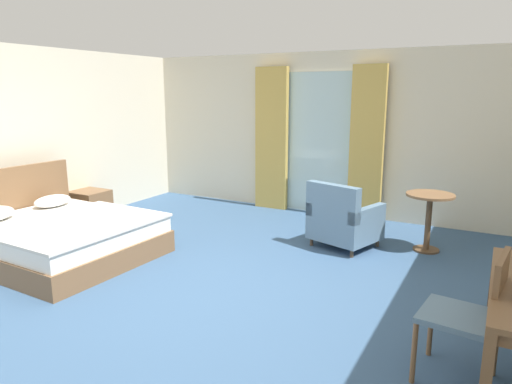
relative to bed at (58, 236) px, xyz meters
The scene contains 10 objects.
ground 2.07m from the bed, ahead, with size 6.99×7.66×0.10m, color #38567A.
wall_back 4.17m from the bed, 59.68° to the left, with size 6.59×0.12×2.52m, color beige.
balcony_glass_door 4.02m from the bed, 60.31° to the left, with size 1.13×0.02×2.22m, color silver.
curtain_panel_left 3.62m from the bed, 70.72° to the left, with size 0.55×0.10×2.30m, color tan.
curtain_panel_right 4.38m from the bed, 50.48° to the left, with size 0.50×0.10×2.30m, color tan.
bed is the anchor object (origin of this frame).
nightstand 1.56m from the bed, 124.57° to the left, with size 0.50×0.48×0.46m.
desk_chair 4.48m from the bed, ahead, with size 0.52×0.50×0.93m.
armchair_by_window 3.44m from the bed, 34.15° to the left, with size 0.90×0.87×0.84m.
round_cafe_table 4.45m from the bed, 31.01° to the left, with size 0.57×0.57×0.72m.
Camera 1 is at (2.49, -3.38, 1.92)m, focal length 32.37 mm.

